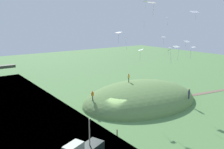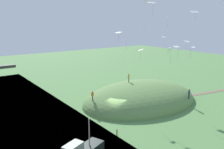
# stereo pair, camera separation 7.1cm
# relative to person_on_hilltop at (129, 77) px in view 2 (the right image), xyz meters

# --- Properties ---
(ground_plane) EXTENTS (160.00, 160.00, 0.00)m
(ground_plane) POSITION_rel_person_on_hilltop_xyz_m (-6.40, -4.55, -4.48)
(ground_plane) COLOR #558447
(grass_hill) EXTENTS (23.19, 16.62, 7.03)m
(grass_hill) POSITION_rel_person_on_hilltop_xyz_m (1.26, -2.00, -4.48)
(grass_hill) COLOR #608548
(grass_hill) RESTS_ON ground_plane
(dirt_path) EXTENTS (16.27, 4.14, 0.04)m
(dirt_path) POSITION_rel_person_on_hilltop_xyz_m (14.31, -6.16, -4.46)
(dirt_path) COLOR #796050
(dirt_path) RESTS_ON ground_plane
(person_on_hilltop) EXTENTS (0.51, 0.51, 1.72)m
(person_on_hilltop) POSITION_rel_person_on_hilltop_xyz_m (0.00, 0.00, 0.00)
(person_on_hilltop) COLOR black
(person_on_hilltop) RESTS_ON grass_hill
(person_watching_kites) EXTENTS (0.63, 0.63, 1.65)m
(person_watching_kites) POSITION_rel_person_on_hilltop_xyz_m (-8.57, -0.92, -1.65)
(person_watching_kites) COLOR #303335
(person_watching_kites) RESTS_ON grass_hill
(person_walking_path) EXTENTS (0.51, 0.51, 1.83)m
(person_walking_path) POSITION_rel_person_on_hilltop_xyz_m (6.43, -8.87, -2.11)
(person_walking_path) COLOR #2B2943
(person_walking_path) RESTS_ON grass_hill
(kite_0) EXTENTS (1.35, 1.34, 2.01)m
(kite_0) POSITION_rel_person_on_hilltop_xyz_m (-1.40, -4.59, 5.50)
(kite_0) COLOR white
(kite_1) EXTENTS (1.41, 1.22, 1.31)m
(kite_1) POSITION_rel_person_on_hilltop_xyz_m (1.51, -12.20, 11.42)
(kite_1) COLOR white
(kite_2) EXTENTS (0.72, 0.55, 1.89)m
(kite_2) POSITION_rel_person_on_hilltop_xyz_m (-3.91, -12.84, 6.36)
(kite_2) COLOR white
(kite_3) EXTENTS (0.81, 1.09, 1.61)m
(kite_3) POSITION_rel_person_on_hilltop_xyz_m (7.03, -1.84, 7.13)
(kite_3) COLOR white
(kite_4) EXTENTS (0.81, 1.07, 1.58)m
(kite_4) POSITION_rel_person_on_hilltop_xyz_m (-7.84, -6.95, 8.58)
(kite_4) COLOR white
(kite_5) EXTENTS (0.99, 0.79, 1.42)m
(kite_5) POSITION_rel_person_on_hilltop_xyz_m (3.66, -0.12, 13.67)
(kite_5) COLOR white
(kite_6) EXTENTS (1.34, 1.10, 1.93)m
(kite_6) POSITION_rel_person_on_hilltop_xyz_m (-4.77, -10.01, 12.48)
(kite_6) COLOR white
(kite_7) EXTENTS (1.16, 0.81, 1.39)m
(kite_7) POSITION_rel_person_on_hilltop_xyz_m (6.18, -7.85, 6.74)
(kite_7) COLOR white
(kite_8) EXTENTS (0.67, 0.53, 2.11)m
(kite_8) POSITION_rel_person_on_hilltop_xyz_m (-0.67, 0.09, 6.97)
(kite_8) COLOR white
(kite_9) EXTENTS (1.05, 0.77, 2.03)m
(kite_9) POSITION_rel_person_on_hilltop_xyz_m (-1.42, -11.79, 6.60)
(kite_9) COLOR white
(kite_10) EXTENTS (0.91, 0.82, 1.55)m
(kite_10) POSITION_rel_person_on_hilltop_xyz_m (4.20, -4.87, 10.71)
(kite_10) COLOR white
(kite_11) EXTENTS (0.88, 0.94, 1.65)m
(kite_11) POSITION_rel_person_on_hilltop_xyz_m (0.57, -13.10, 6.51)
(kite_11) COLOR white
(kite_12) EXTENTS (0.78, 0.72, 1.44)m
(kite_12) POSITION_rel_person_on_hilltop_xyz_m (4.33, -5.71, 5.55)
(kite_12) COLOR silver
(kite_13) EXTENTS (1.15, 0.92, 1.35)m
(kite_13) POSITION_rel_person_on_hilltop_xyz_m (2.21, -1.15, 10.13)
(kite_13) COLOR silver
(mooring_post) EXTENTS (0.14, 0.14, 0.86)m
(mooring_post) POSITION_rel_person_on_hilltop_xyz_m (-10.73, -10.47, -4.05)
(mooring_post) COLOR brown
(mooring_post) RESTS_ON ground_plane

